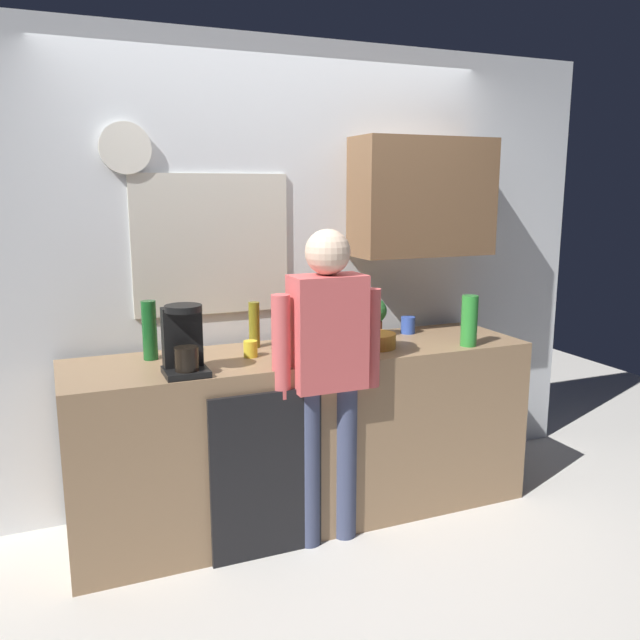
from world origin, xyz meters
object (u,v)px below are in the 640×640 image
(bottle_olive_oil, at_px, (254,325))
(cup_yellow_cup, at_px, (250,349))
(cup_blue_mug, at_px, (408,325))
(bottle_green_wine, at_px, (150,330))
(potted_plant, at_px, (374,314))
(mixing_bowl, at_px, (376,340))
(bottle_clear_soda, at_px, (469,321))
(bottle_dark_sauce, at_px, (290,326))
(coffee_maker, at_px, (184,343))
(bottle_red_vinegar, at_px, (278,328))
(cup_terracotta_mug, at_px, (327,348))
(person_at_sink, at_px, (327,362))

(bottle_olive_oil, height_order, cup_yellow_cup, bottle_olive_oil)
(cup_blue_mug, bearing_deg, cup_yellow_cup, -170.33)
(bottle_olive_oil, xyz_separation_m, cup_yellow_cup, (-0.08, -0.19, -0.08))
(bottle_green_wine, distance_m, cup_blue_mug, 1.51)
(bottle_olive_oil, distance_m, potted_plant, 0.72)
(potted_plant, bearing_deg, mixing_bowl, -115.02)
(cup_yellow_cup, height_order, mixing_bowl, cup_yellow_cup)
(cup_blue_mug, bearing_deg, bottle_green_wine, -179.08)
(bottle_clear_soda, relative_size, cup_yellow_cup, 3.29)
(bottle_dark_sauce, bearing_deg, coffee_maker, -148.71)
(bottle_red_vinegar, bearing_deg, mixing_bowl, -22.95)
(bottle_green_wine, bearing_deg, potted_plant, 1.16)
(bottle_green_wine, xyz_separation_m, cup_terracotta_mug, (0.85, -0.29, -0.10))
(coffee_maker, distance_m, bottle_green_wine, 0.34)
(bottle_dark_sauce, relative_size, potted_plant, 0.78)
(mixing_bowl, xyz_separation_m, potted_plant, (0.12, 0.25, 0.09))
(bottle_red_vinegar, distance_m, potted_plant, 0.60)
(bottle_olive_oil, bearing_deg, bottle_red_vinegar, -25.71)
(mixing_bowl, relative_size, potted_plant, 0.96)
(cup_yellow_cup, height_order, person_at_sink, person_at_sink)
(bottle_red_vinegar, relative_size, bottle_clear_soda, 0.79)
(cup_terracotta_mug, distance_m, cup_yellow_cup, 0.39)
(bottle_olive_oil, bearing_deg, person_at_sink, -65.37)
(coffee_maker, relative_size, bottle_clear_soda, 1.18)
(bottle_olive_oil, xyz_separation_m, bottle_clear_soda, (1.10, -0.42, 0.02))
(bottle_red_vinegar, distance_m, bottle_olive_oil, 0.13)
(coffee_maker, xyz_separation_m, bottle_green_wine, (-0.11, 0.33, 0.00))
(bottle_red_vinegar, xyz_separation_m, cup_terracotta_mug, (0.17, -0.28, -0.06))
(bottle_dark_sauce, xyz_separation_m, person_at_sink, (-0.00, -0.53, -0.08))
(bottle_red_vinegar, relative_size, mixing_bowl, 1.00)
(bottle_red_vinegar, distance_m, bottle_dark_sauce, 0.15)
(potted_plant, bearing_deg, bottle_red_vinegar, -176.10)
(bottle_clear_soda, distance_m, mixing_bowl, 0.53)
(bottle_dark_sauce, bearing_deg, mixing_bowl, -38.81)
(cup_blue_mug, distance_m, mixing_bowl, 0.42)
(mixing_bowl, height_order, person_at_sink, person_at_sink)
(mixing_bowl, relative_size, person_at_sink, 0.14)
(mixing_bowl, bearing_deg, bottle_green_wine, 169.24)
(bottle_olive_oil, relative_size, cup_blue_mug, 2.50)
(cup_terracotta_mug, bearing_deg, bottle_red_vinegar, 121.30)
(potted_plant, bearing_deg, cup_terracotta_mug, -143.62)
(bottle_red_vinegar, relative_size, potted_plant, 0.96)
(bottle_red_vinegar, xyz_separation_m, mixing_bowl, (0.49, -0.21, -0.07))
(cup_terracotta_mug, relative_size, person_at_sink, 0.06)
(bottle_olive_oil, bearing_deg, mixing_bowl, -23.49)
(bottle_clear_soda, height_order, cup_yellow_cup, bottle_clear_soda)
(potted_plant, height_order, person_at_sink, person_at_sink)
(bottle_clear_soda, height_order, potted_plant, bottle_clear_soda)
(cup_terracotta_mug, bearing_deg, bottle_green_wine, 160.90)
(bottle_clear_soda, height_order, cup_terracotta_mug, bottle_clear_soda)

